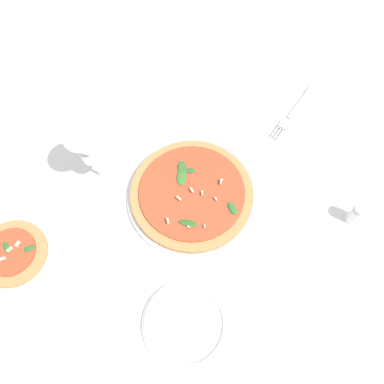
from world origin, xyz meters
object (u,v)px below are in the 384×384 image
pizza_arugula_main (192,194)px  wine_glass (89,148)px  fork (294,111)px  shaker_pepper (356,214)px  pizza_personal_side (14,254)px  side_plate_white (185,323)px

pizza_arugula_main → wine_glass: size_ratio=1.77×
fork → shaker_pepper: size_ratio=3.32×
shaker_pepper → pizza_personal_side: bearing=-59.4°
pizza_personal_side → shaker_pepper: shaker_pepper is taller
wine_glass → shaker_pepper: wine_glass is taller
pizza_arugula_main → shaker_pepper: size_ratio=4.84×
pizza_personal_side → side_plate_white: size_ratio=0.96×
wine_glass → fork: (-0.40, 0.40, -0.12)m
pizza_personal_side → side_plate_white: pizza_personal_side is taller
pizza_arugula_main → pizza_personal_side: size_ratio=1.82×
pizza_arugula_main → shaker_pepper: bearing=105.3°
pizza_personal_side → side_plate_white: (-0.02, 0.42, -0.01)m
pizza_personal_side → fork: 0.82m
fork → side_plate_white: (0.64, -0.05, 0.00)m
side_plate_white → fork: bearing=176.0°
wine_glass → pizza_personal_side: bearing=-15.3°
wine_glass → shaker_pepper: bearing=102.9°
pizza_personal_side → wine_glass: 0.30m
pizza_arugula_main → wine_glass: bearing=-80.9°
pizza_arugula_main → side_plate_white: 0.30m
wine_glass → side_plate_white: wine_glass is taller
wine_glass → fork: 0.57m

